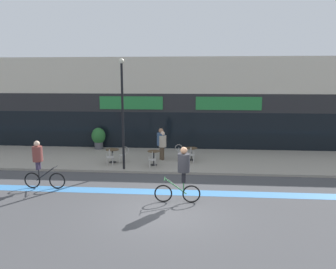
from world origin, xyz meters
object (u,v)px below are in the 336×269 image
Objects in this scene: pedestrian_far_end at (163,143)px; cyclist_1 at (182,170)px; cafe_chair_2_near at (191,154)px; cafe_chair_2_side at (180,151)px; cyclist_0 at (40,162)px; bistro_table_2 at (191,151)px; cafe_chair_1_near at (152,158)px; cafe_chair_0_near at (110,156)px; lamp_post at (123,107)px; pedestrian_near_end at (161,141)px; bistro_table_0 at (112,153)px; planter_pot at (99,137)px; cafe_chair_0_side at (124,153)px; bistro_table_1 at (154,155)px.

cyclist_1 is at bearing 111.83° from pedestrian_far_end.
cafe_chair_2_near is 0.88m from cafe_chair_2_side.
bistro_table_2 is at bearing 36.60° from cyclist_0.
bistro_table_2 is 0.79× the size of cafe_chair_1_near.
cafe_chair_2_side is 6.20m from cyclist_1.
cafe_chair_1_near is 5.49m from cyclist_0.
pedestrian_far_end reaches higher than cafe_chair_0_near.
lamp_post is 3.53m from pedestrian_far_end.
pedestrian_near_end is (1.69, 2.20, -2.12)m from lamp_post.
cafe_chair_1_near is (2.34, -0.37, 0.00)m from cafe_chair_0_near.
cafe_chair_1_near is 3.04m from lamp_post.
bistro_table_0 is at bearing -165.59° from cafe_chair_2_side.
cyclist_0 reaches higher than planter_pot.
cafe_chair_0_near is 0.88m from cafe_chair_0_side.
cafe_chair_0_near and cafe_chair_2_side have the same top height.
cafe_chair_0_side reaches higher than bistro_table_1.
cafe_chair_0_side is at bearing 55.33° from cyclist_0.
cafe_chair_2_side is (3.70, 1.49, 0.00)m from cafe_chair_0_near.
lamp_post is at bearing -132.55° from pedestrian_near_end.
cafe_chair_0_near is 1.00× the size of cafe_chair_1_near.
pedestrian_far_end is (0.11, -0.11, -0.09)m from pedestrian_near_end.
cyclist_1 is at bearing -147.31° from cafe_chair_0_near.
cyclist_1 is (-0.29, -6.15, 0.65)m from bistro_table_2.
bistro_table_2 is 1.83m from pedestrian_near_end.
pedestrian_far_end is at bearing 76.90° from cafe_chair_2_near.
cafe_chair_2_near is 0.50× the size of pedestrian_near_end.
bistro_table_2 is at bearing -7.89° from pedestrian_near_end.
cafe_chair_2_near is 0.16× the size of lamp_post.
bistro_table_1 is 2.34m from cafe_chair_0_near.
pedestrian_far_end is (4.47, -2.54, 0.20)m from planter_pot.
bistro_table_0 is at bearing -168.78° from bistro_table_2.
lamp_post is 3.49m from pedestrian_near_end.
pedestrian_near_end is (2.58, 1.57, 0.55)m from cafe_chair_0_near.
bistro_table_0 is at bearing -62.32° from planter_pot.
cafe_chair_2_near is at bearing 3.10° from bistro_table_0.
cyclist_1 is 6.28m from pedestrian_far_end.
cyclist_0 is at bearing -137.94° from cafe_chair_2_side.
cafe_chair_2_near is at bearing 23.52° from lamp_post.
bistro_table_1 is (2.34, -0.37, 0.02)m from bistro_table_0.
lamp_post is (0.89, -0.63, 2.67)m from cafe_chair_0_near.
cafe_chair_0_near is 1.00× the size of cafe_chair_0_side.
cyclist_0 reaches higher than bistro_table_1.
pedestrian_far_end is (2.70, 0.83, 0.45)m from bistro_table_0.
bistro_table_0 is 3.82m from planter_pot.
bistro_table_0 is at bearing -54.26° from cyclist_1.
cafe_chair_1_near is 0.41× the size of cyclist_1.
bistro_table_1 is 0.37× the size of cyclist_0.
cyclist_0 reaches higher than cafe_chair_0_side.
cyclist_0 reaches higher than cafe_chair_2_side.
cafe_chair_2_near is 7.81m from cyclist_0.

